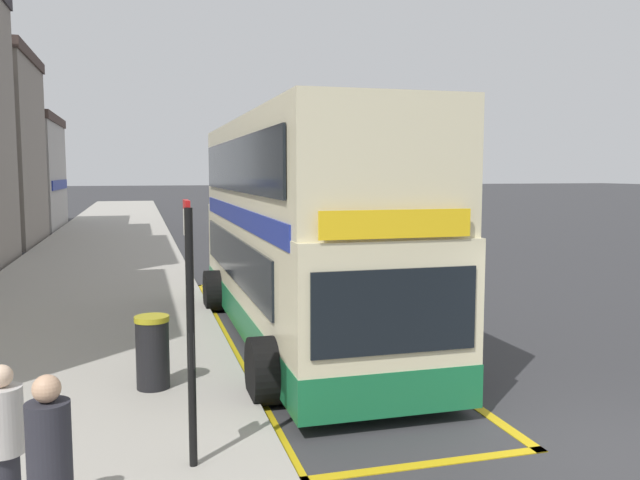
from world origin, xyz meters
name	(u,v)px	position (x,y,z in m)	size (l,w,h in m)	color
ground_plane	(238,229)	(0.00, 32.00, 0.00)	(260.00, 260.00, 0.00)	#333335
pavement_near	(113,231)	(-7.00, 32.00, 0.07)	(6.00, 76.00, 0.14)	#A39E93
double_decker_bus	(298,236)	(-2.46, 6.71, 2.06)	(3.28, 10.48, 4.40)	beige
bus_bay_markings	(297,333)	(-2.44, 6.89, 0.01)	(3.12, 12.93, 0.01)	gold
bus_stop_sign	(190,314)	(-5.06, 0.98, 1.83)	(0.09, 0.51, 2.92)	black
parked_car_white_distant	(342,220)	(4.91, 27.11, 0.80)	(2.09, 4.20, 1.62)	silver
parked_car_black_far	(235,201)	(2.69, 52.13, 0.80)	(2.09, 4.20, 1.62)	black
pedestrian_waiting_near_sign	(5,444)	(-6.76, -0.05, 0.98)	(0.34, 0.34, 1.56)	#26262D
pedestrian_further_back	(50,471)	(-6.29, -0.87, 1.05)	(0.34, 0.34, 1.68)	#26262D
litter_bin	(153,352)	(-5.43, 3.72, 0.69)	(0.52, 0.52, 1.10)	black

